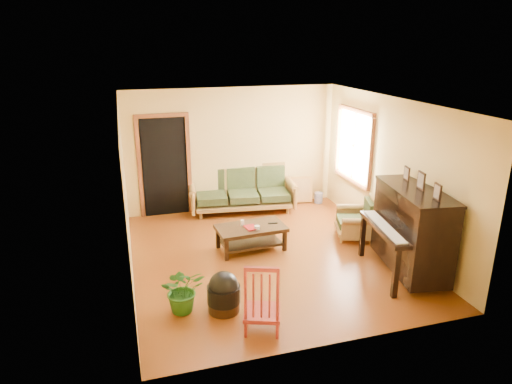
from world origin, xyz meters
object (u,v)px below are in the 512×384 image
object	(u,v)px
coffee_table	(251,238)
armchair	(355,218)
piano	(412,232)
red_chair	(262,295)
footstool	(224,297)
sofa	(243,190)
ceramic_crock	(318,198)
potted_plant	(183,289)

from	to	relation	value
coffee_table	armchair	xyz separation A→B (m)	(1.99, -0.04, 0.17)
coffee_table	piano	world-z (taller)	piano
coffee_table	red_chair	distance (m)	2.36
armchair	footstool	distance (m)	3.34
armchair	footstool	size ratio (longest dim) A/B	1.72
sofa	ceramic_crock	distance (m)	1.81
coffee_table	footstool	world-z (taller)	same
ceramic_crock	potted_plant	world-z (taller)	potted_plant
sofa	footstool	size ratio (longest dim) A/B	4.89
red_chair	sofa	bearing A→B (deg)	98.64
piano	footstool	xyz separation A→B (m)	(-3.03, -0.23, -0.48)
coffee_table	red_chair	world-z (taller)	red_chair
ceramic_crock	piano	bearing A→B (deg)	-89.45
sofa	red_chair	xyz separation A→B (m)	(-0.84, -4.16, 0.01)
armchair	piano	distance (m)	1.52
footstool	potted_plant	size ratio (longest dim) A/B	0.69
coffee_table	piano	size ratio (longest dim) A/B	0.75
sofa	footstool	bearing A→B (deg)	-101.67
ceramic_crock	red_chair	bearing A→B (deg)	-122.13
sofa	red_chair	size ratio (longest dim) A/B	2.27
sofa	coffee_table	world-z (taller)	sofa
sofa	coffee_table	bearing A→B (deg)	-93.43
potted_plant	coffee_table	bearing A→B (deg)	48.74
coffee_table	potted_plant	size ratio (longest dim) A/B	1.82
piano	potted_plant	bearing A→B (deg)	-169.68
footstool	potted_plant	bearing A→B (deg)	163.61
armchair	ceramic_crock	xyz separation A→B (m)	(0.13, 1.92, -0.27)
armchair	coffee_table	bearing A→B (deg)	-162.86
piano	ceramic_crock	distance (m)	3.45
sofa	piano	world-z (taller)	piano
red_chair	piano	bearing A→B (deg)	36.20
armchair	footstool	world-z (taller)	armchair
footstool	piano	bearing A→B (deg)	4.27
coffee_table	armchair	bearing A→B (deg)	-1.24
footstool	red_chair	size ratio (longest dim) A/B	0.46
red_chair	ceramic_crock	size ratio (longest dim) A/B	4.07
sofa	footstool	distance (m)	3.83
piano	potted_plant	size ratio (longest dim) A/B	2.41
armchair	potted_plant	xyz separation A→B (m)	(-3.38, -1.55, -0.06)
coffee_table	red_chair	xyz separation A→B (m)	(-0.50, -2.29, 0.27)
sofa	red_chair	bearing A→B (deg)	-94.48
sofa	piano	distance (m)	3.85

